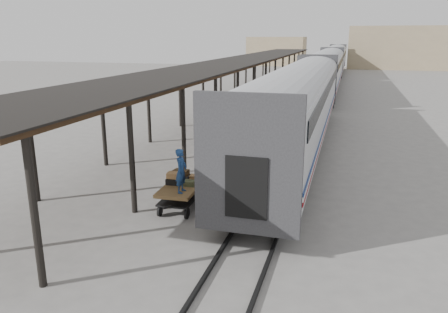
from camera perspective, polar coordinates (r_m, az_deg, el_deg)
ground at (r=17.30m, az=-4.53°, el=-5.26°), size 160.00×160.00×0.00m
train at (r=49.12m, az=13.16°, el=11.06°), size 3.45×76.01×4.01m
canopy at (r=40.25m, az=2.84°, el=12.43°), size 4.90×64.30×4.15m
rails at (r=49.58m, az=13.00°, el=8.04°), size 1.54×150.00×0.12m
building_far at (r=93.53m, az=21.57°, el=13.10°), size 18.00×10.00×8.00m
building_left at (r=98.46m, az=6.90°, el=13.51°), size 12.00×8.00×6.00m
baggage_cart at (r=16.05m, az=-5.50°, el=-4.49°), size 1.32×2.44×0.86m
suitcase_stack at (r=16.26m, az=-5.53°, el=-2.77°), size 1.13×1.06×0.44m
luggage_tug at (r=36.20m, az=2.74°, el=6.78°), size 1.58×1.90×1.45m
porter at (r=15.07m, az=-5.60°, el=-1.86°), size 0.38×0.57×1.55m
pedestrian at (r=29.80m, az=-0.02°, el=5.33°), size 1.09×0.67×1.74m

